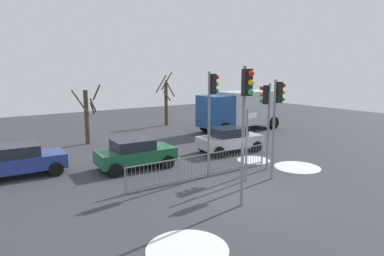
# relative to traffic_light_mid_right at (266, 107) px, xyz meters

# --- Properties ---
(ground_plane) EXTENTS (60.00, 60.00, 0.00)m
(ground_plane) POSITION_rel_traffic_light_mid_right_xyz_m (-3.29, -2.33, -3.08)
(ground_plane) COLOR #38383D
(traffic_light_mid_right) EXTENTS (0.37, 0.55, 4.20)m
(traffic_light_mid_right) POSITION_rel_traffic_light_mid_right_xyz_m (0.00, 0.00, 0.00)
(traffic_light_mid_right) COLOR slate
(traffic_light_mid_right) RESTS_ON ground
(traffic_light_rear_right) EXTENTS (0.57, 0.34, 4.76)m
(traffic_light_rear_right) POSITION_rel_traffic_light_mid_right_xyz_m (-2.85, 0.60, 0.40)
(traffic_light_rear_right) COLOR slate
(traffic_light_rear_right) RESTS_ON ground
(traffic_light_mid_left) EXTENTS (0.56, 0.37, 4.42)m
(traffic_light_mid_left) POSITION_rel_traffic_light_mid_right_xyz_m (-0.75, -1.34, 0.16)
(traffic_light_mid_left) COLOR slate
(traffic_light_mid_left) RESTS_ON ground
(traffic_light_rear_left) EXTENTS (0.36, 0.56, 4.97)m
(traffic_light_rear_left) POSITION_rel_traffic_light_mid_right_xyz_m (-4.11, -2.89, 0.55)
(traffic_light_rear_left) COLOR slate
(traffic_light_rear_left) RESTS_ON ground
(direction_sign_post) EXTENTS (0.77, 0.23, 3.21)m
(direction_sign_post) POSITION_rel_traffic_light_mid_right_xyz_m (-2.03, -0.87, -1.29)
(direction_sign_post) COLOR slate
(direction_sign_post) RESTS_ON ground
(pedestrian_guard_railing) EXTENTS (7.57, 0.19, 1.07)m
(pedestrian_guard_railing) POSITION_rel_traffic_light_mid_right_xyz_m (-3.29, 0.64, -2.53)
(pedestrian_guard_railing) COLOR slate
(pedestrian_guard_railing) RESTS_ON ground
(car_green_trailing) EXTENTS (3.89, 2.10, 1.47)m
(car_green_trailing) POSITION_rel_traffic_light_mid_right_xyz_m (-5.19, 3.70, -2.31)
(car_green_trailing) COLOR #195933
(car_green_trailing) RESTS_ON ground
(car_silver_near) EXTENTS (3.94, 2.22, 1.47)m
(car_silver_near) POSITION_rel_traffic_light_mid_right_xyz_m (0.85, 3.58, -2.31)
(car_silver_near) COLOR #B2B5BA
(car_silver_near) RESTS_ON ground
(car_blue_mid) EXTENTS (3.90, 2.12, 1.47)m
(car_blue_mid) POSITION_rel_traffic_light_mid_right_xyz_m (-10.06, 5.55, -2.31)
(car_blue_mid) COLOR navy
(car_blue_mid) RESTS_ON ground
(delivery_truck) EXTENTS (7.09, 2.81, 3.10)m
(delivery_truck) POSITION_rel_traffic_light_mid_right_xyz_m (6.35, 8.58, -1.34)
(delivery_truck) COLOR silver
(delivery_truck) RESTS_ON ground
(bare_tree_left) EXTENTS (1.47, 1.42, 4.60)m
(bare_tree_left) POSITION_rel_traffic_light_mid_right_xyz_m (2.71, 14.05, -0.95)
(bare_tree_left) COLOR #473828
(bare_tree_left) RESTS_ON ground
(bare_tree_centre) EXTENTS (1.64, 1.58, 3.89)m
(bare_tree_centre) POSITION_rel_traffic_light_mid_right_xyz_m (-5.29, 10.54, -1.11)
(bare_tree_centre) COLOR #473828
(bare_tree_centre) RESTS_ON ground
(snow_patch_kerb) EXTENTS (2.26, 2.26, 0.01)m
(snow_patch_kerb) POSITION_rel_traffic_light_mid_right_xyz_m (1.51, -0.83, -3.07)
(snow_patch_kerb) COLOR white
(snow_patch_kerb) RESTS_ON ground
(snow_patch_island) EXTENTS (1.77, 1.77, 0.01)m
(snow_patch_island) POSITION_rel_traffic_light_mid_right_xyz_m (0.69, 1.40, -3.07)
(snow_patch_island) COLOR white
(snow_patch_island) RESTS_ON ground
(snow_patch_verge) EXTENTS (2.29, 2.29, 0.01)m
(snow_patch_verge) POSITION_rel_traffic_light_mid_right_xyz_m (-7.38, -4.15, -3.07)
(snow_patch_verge) COLOR white
(snow_patch_verge) RESTS_ON ground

